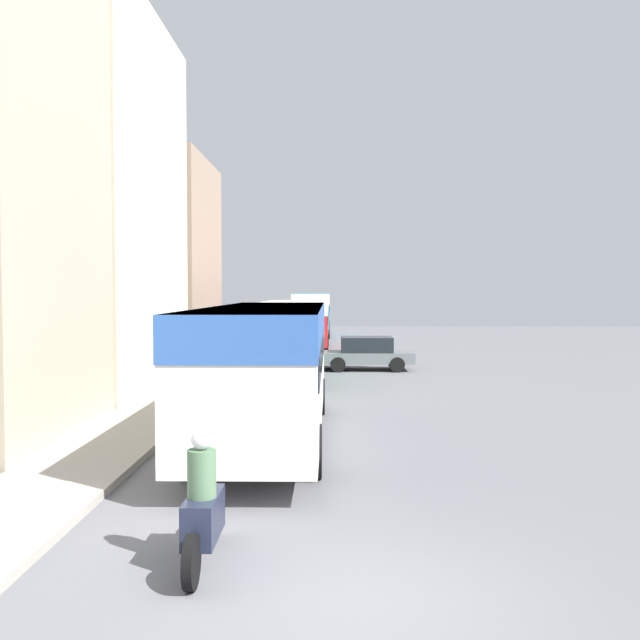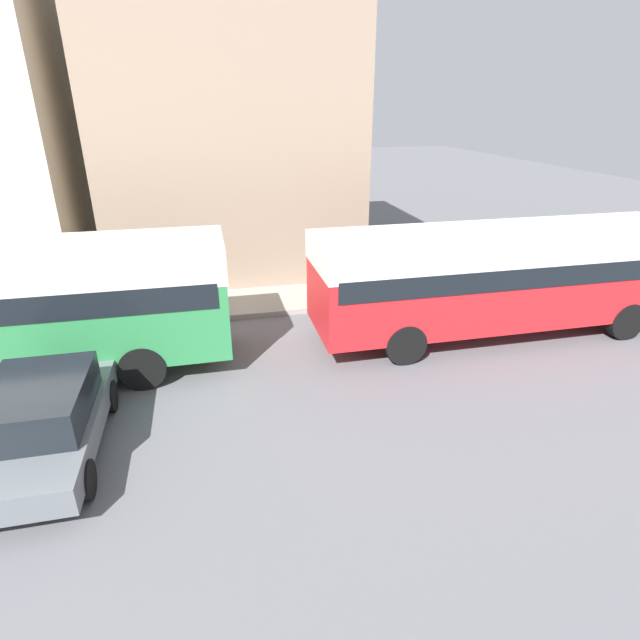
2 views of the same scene
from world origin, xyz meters
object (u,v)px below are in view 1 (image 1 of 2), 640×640
bus_following (291,327)px  bus_rear (312,309)px  bus_third_in_line (306,318)px  car_crossing (367,353)px  motorcycle_behind_lead (203,511)px  pedestrian_near_curb (246,337)px  bus_lead (267,353)px

bus_following → bus_rear: bearing=89.5°
bus_third_in_line → car_crossing: bus_third_in_line is taller
motorcycle_behind_lead → bus_rear: bearing=89.7°
motorcycle_behind_lead → pedestrian_near_curb: bearing=95.7°
bus_lead → bus_third_in_line: (0.06, 24.78, -0.16)m
bus_rear → car_crossing: 22.94m
bus_following → bus_rear: size_ratio=1.00×
bus_rear → motorcycle_behind_lead: bus_rear is taller
motorcycle_behind_lead → pedestrian_near_curb: 28.26m
pedestrian_near_curb → bus_third_in_line: bearing=53.8°
bus_lead → bus_rear: size_ratio=1.07×
car_crossing → bus_following: bearing=-61.5°
pedestrian_near_curb → bus_lead: bearing=-81.8°
bus_following → motorcycle_behind_lead: bearing=-90.0°
bus_following → car_crossing: bus_following is taller
bus_following → car_crossing: (3.15, 1.71, -1.18)m
bus_rear → motorcycle_behind_lead: size_ratio=4.55×
bus_rear → car_crossing: bearing=-82.6°
bus_rear → bus_third_in_line: bearing=-90.1°
motorcycle_behind_lead → bus_lead: bearing=88.8°
bus_following → motorcycle_behind_lead: size_ratio=4.54×
motorcycle_behind_lead → pedestrian_near_curb: pedestrian_near_curb is taller
bus_lead → bus_third_in_line: bearing=89.9°
car_crossing → pedestrian_near_curb: bearing=-136.5°
bus_third_in_line → car_crossing: (2.95, -10.46, -1.08)m
motorcycle_behind_lead → bus_following: bearing=90.0°
bus_following → bus_lead: bearing=-89.4°
bus_third_in_line → car_crossing: size_ratio=2.49×
bus_following → pedestrian_near_curb: bus_following is taller
bus_following → bus_third_in_line: 12.17m
car_crossing → pedestrian_near_curb: size_ratio=2.44×
bus_third_in_line → pedestrian_near_curb: size_ratio=6.06×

